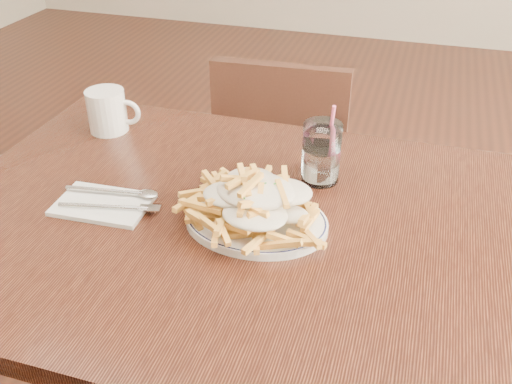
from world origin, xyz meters
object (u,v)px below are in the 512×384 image
(loaded_fries, at_px, (256,197))
(coffee_mug, at_px, (108,111))
(water_glass, at_px, (321,156))
(fries_plate, at_px, (256,221))
(table, at_px, (257,255))
(chair_far, at_px, (284,165))

(loaded_fries, bearing_deg, coffee_mug, 149.25)
(coffee_mug, bearing_deg, water_glass, -8.00)
(fries_plate, bearing_deg, loaded_fries, -104.04)
(fries_plate, height_order, loaded_fries, loaded_fries)
(table, height_order, fries_plate, fries_plate)
(water_glass, height_order, coffee_mug, water_glass)
(table, relative_size, fries_plate, 4.00)
(table, height_order, loaded_fries, loaded_fries)
(fries_plate, bearing_deg, coffee_mug, 149.25)
(loaded_fries, height_order, coffee_mug, coffee_mug)
(fries_plate, distance_m, loaded_fries, 0.05)
(chair_far, bearing_deg, water_glass, -68.41)
(table, relative_size, coffee_mug, 9.61)
(table, distance_m, loaded_fries, 0.14)
(loaded_fries, bearing_deg, water_glass, 67.71)
(fries_plate, height_order, coffee_mug, coffee_mug)
(chair_far, xyz_separation_m, loaded_fries, (0.12, -0.69, 0.34))
(table, xyz_separation_m, loaded_fries, (0.00, -0.01, 0.14))
(table, distance_m, chair_far, 0.72)
(chair_far, relative_size, water_glass, 4.94)
(table, bearing_deg, fries_plate, -77.89)
(table, bearing_deg, loaded_fries, -77.89)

